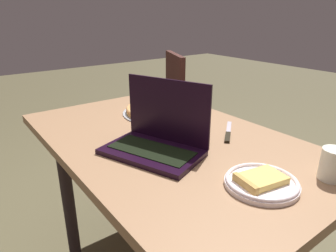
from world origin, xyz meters
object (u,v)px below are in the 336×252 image
(chair_near, at_px, (160,110))
(laptop, at_px, (158,136))
(table_knife, at_px, (228,133))
(drink_cup, at_px, (333,164))
(dining_table, at_px, (169,158))
(pizza_tray, at_px, (161,110))
(pizza_plate, at_px, (261,182))

(chair_near, bearing_deg, laptop, 144.40)
(table_knife, height_order, drink_cup, drink_cup)
(dining_table, distance_m, pizza_tray, 0.33)
(table_knife, relative_size, drink_cup, 1.97)
(laptop, relative_size, pizza_tray, 1.04)
(laptop, distance_m, pizza_plate, 0.39)
(pizza_tray, distance_m, drink_cup, 0.81)
(laptop, bearing_deg, pizza_tray, -37.32)
(dining_table, relative_size, laptop, 3.28)
(laptop, relative_size, chair_near, 0.41)
(pizza_tray, relative_size, chair_near, 0.40)
(dining_table, relative_size, table_knife, 6.71)
(pizza_plate, xyz_separation_m, chair_near, (1.30, -0.56, -0.23))
(laptop, height_order, table_knife, laptop)
(laptop, distance_m, chair_near, 1.17)
(drink_cup, relative_size, chair_near, 0.10)
(pizza_tray, bearing_deg, pizza_plate, 167.34)
(drink_cup, bearing_deg, dining_table, 20.08)
(laptop, xyz_separation_m, pizza_tray, (0.34, -0.26, -0.04))
(pizza_tray, xyz_separation_m, drink_cup, (-0.81, -0.04, 0.03))
(dining_table, relative_size, pizza_tray, 3.42)
(drink_cup, bearing_deg, chair_near, -14.59)
(table_knife, bearing_deg, pizza_tray, 8.62)
(pizza_plate, xyz_separation_m, table_knife, (0.32, -0.22, -0.01))
(dining_table, height_order, pizza_plate, pizza_plate)
(laptop, height_order, pizza_tray, laptop)
(pizza_plate, xyz_separation_m, drink_cup, (-0.10, -0.20, 0.04))
(pizza_tray, distance_m, chair_near, 0.75)
(laptop, bearing_deg, table_knife, -98.21)
(laptop, distance_m, table_knife, 0.33)
(dining_table, xyz_separation_m, laptop, (-0.07, 0.10, 0.15))
(pizza_plate, bearing_deg, dining_table, -0.53)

